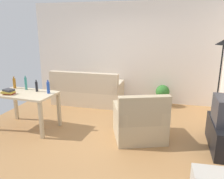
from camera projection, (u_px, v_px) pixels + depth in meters
name	position (u px, v px, depth m)	size (l,w,h in m)	color
ground_plane	(101.00, 131.00, 4.70)	(5.20, 4.40, 0.02)	#9E7042
wall_rear	(124.00, 53.00, 6.40)	(5.20, 0.10, 2.70)	silver
couch	(87.00, 93.00, 6.32)	(1.85, 0.84, 0.92)	beige
tv_stand	(224.00, 136.00, 3.98)	(0.44, 1.10, 0.48)	black
torchiere_lamp	(222.00, 60.00, 4.55)	(0.32, 0.32, 1.81)	black
desk	(26.00, 98.00, 4.69)	(1.25, 0.79, 0.76)	#C6B28E
potted_plant	(162.00, 94.00, 6.12)	(0.36, 0.36, 0.57)	brown
armchair	(140.00, 123.00, 4.31)	(1.14, 1.10, 0.92)	tan
bottle_amber	(14.00, 83.00, 4.98)	(0.06, 0.06, 0.26)	#9E6019
bottle_tall	(26.00, 83.00, 4.86)	(0.05, 0.05, 0.30)	teal
bottle_dark	(37.00, 86.00, 4.74)	(0.05, 0.05, 0.24)	black
bottle_blue	(48.00, 88.00, 4.60)	(0.06, 0.06, 0.27)	#2347A3
book_stack	(8.00, 92.00, 4.56)	(0.24, 0.20, 0.10)	maroon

